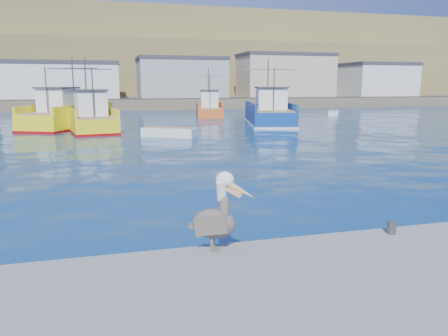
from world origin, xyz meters
name	(u,v)px	position (x,y,z in m)	size (l,w,h in m)	color
ground	(228,221)	(0.00, 0.00, 0.00)	(260.00, 260.00, 0.00)	#062550
dock_bollards	(297,237)	(0.60, -3.40, 0.65)	(36.20, 0.20, 0.30)	#4C4C4C
far_shore	(116,65)	(0.00, 109.20, 8.98)	(200.00, 81.00, 24.00)	brown
trawler_yellow_a	(67,116)	(-6.76, 31.32, 1.04)	(8.38, 11.87, 6.52)	yellow
trawler_yellow_b	(90,119)	(-4.67, 27.85, 0.97)	(5.06, 10.43, 6.35)	yellow
trawler_blue	(269,114)	(12.62, 29.77, 1.05)	(6.55, 12.04, 6.53)	navy
boat_orange	(209,108)	(9.28, 42.14, 1.02)	(4.39, 8.43, 6.04)	#DB591F
skiff_mid	(169,133)	(1.33, 21.47, 0.29)	(4.29, 3.38, 0.90)	silver
skiff_far	(334,113)	(25.60, 39.98, 0.24)	(2.89, 3.55, 0.75)	silver
pelican	(216,217)	(-1.20, -3.32, 1.22)	(1.34, 0.86, 1.69)	#595451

